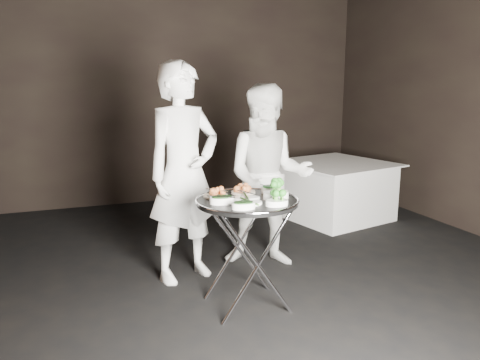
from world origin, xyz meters
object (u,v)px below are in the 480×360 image
object	(u,v)px
serving_tray	(247,201)
tray_stand	(247,248)
dining_table	(334,190)
waiter_right	(268,177)
waiter_left	(184,173)

from	to	relation	value
serving_tray	tray_stand	bearing A→B (deg)	-102.53
tray_stand	dining_table	world-z (taller)	tray_stand
dining_table	tray_stand	bearing A→B (deg)	-135.78
dining_table	waiter_right	bearing A→B (deg)	-141.44
serving_tray	dining_table	bearing A→B (deg)	44.22
tray_stand	waiter_right	bearing A→B (deg)	55.87
tray_stand	waiter_right	distance (m)	0.95
waiter_left	tray_stand	bearing A→B (deg)	-85.51
waiter_left	waiter_right	xyz separation A→B (m)	(0.79, 0.03, -0.09)
waiter_right	dining_table	distance (m)	1.86
tray_stand	serving_tray	size ratio (longest dim) A/B	1.07
tray_stand	serving_tray	world-z (taller)	serving_tray
serving_tray	waiter_right	size ratio (longest dim) A/B	0.46
tray_stand	dining_table	distance (m)	2.64
waiter_right	dining_table	bearing A→B (deg)	62.87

